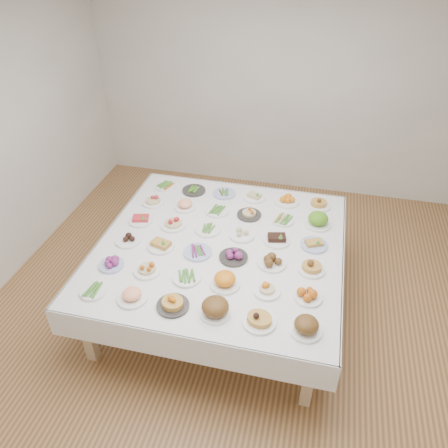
% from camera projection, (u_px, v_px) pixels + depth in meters
% --- Properties ---
extents(room_envelope, '(5.02, 5.02, 2.81)m').
position_uv_depth(room_envelope, '(239.00, 138.00, 3.46)').
color(room_envelope, '#A57344').
rests_on(room_envelope, ground).
extents(display_table, '(2.28, 2.28, 0.75)m').
position_uv_depth(display_table, '(220.00, 250.00, 4.14)').
color(display_table, white).
rests_on(display_table, ground).
extents(dish_0, '(0.22, 0.22, 0.05)m').
position_uv_depth(dish_0, '(93.00, 290.00, 3.57)').
color(dish_0, white).
rests_on(dish_0, display_table).
extents(dish_1, '(0.25, 0.25, 0.14)m').
position_uv_depth(dish_1, '(132.00, 293.00, 3.48)').
color(dish_1, white).
rests_on(dish_1, display_table).
extents(dish_2, '(0.26, 0.26, 0.14)m').
position_uv_depth(dish_2, '(172.00, 301.00, 3.41)').
color(dish_2, '#2C2A27').
rests_on(dish_2, display_table).
extents(dish_3, '(0.24, 0.24, 0.16)m').
position_uv_depth(dish_3, '(215.00, 307.00, 3.35)').
color(dish_3, white).
rests_on(dish_3, display_table).
extents(dish_4, '(0.25, 0.25, 0.16)m').
position_uv_depth(dish_4, '(260.00, 316.00, 3.27)').
color(dish_4, white).
rests_on(dish_4, display_table).
extents(dish_5, '(0.26, 0.26, 0.15)m').
position_uv_depth(dish_5, '(306.00, 325.00, 3.21)').
color(dish_5, white).
rests_on(dish_5, display_table).
extents(dish_6, '(0.22, 0.22, 0.10)m').
position_uv_depth(dish_6, '(111.00, 262.00, 3.83)').
color(dish_6, '#4C66B2').
rests_on(dish_6, display_table).
extents(dish_7, '(0.23, 0.23, 0.13)m').
position_uv_depth(dish_7, '(147.00, 266.00, 3.75)').
color(dish_7, white).
rests_on(dish_7, display_table).
extents(dish_8, '(0.24, 0.24, 0.06)m').
position_uv_depth(dish_8, '(187.00, 277.00, 3.70)').
color(dish_8, white).
rests_on(dish_8, display_table).
extents(dish_9, '(0.25, 0.25, 0.16)m').
position_uv_depth(dish_9, '(225.00, 278.00, 3.61)').
color(dish_9, white).
rests_on(dish_9, display_table).
extents(dish_10, '(0.22, 0.22, 0.11)m').
position_uv_depth(dish_10, '(267.00, 288.00, 3.56)').
color(dish_10, white).
rests_on(dish_10, display_table).
extents(dish_11, '(0.23, 0.23, 0.11)m').
position_uv_depth(dish_11, '(308.00, 294.00, 3.50)').
color(dish_11, white).
rests_on(dish_11, display_table).
extents(dish_12, '(0.24, 0.24, 0.09)m').
position_uv_depth(dish_12, '(128.00, 239.00, 4.11)').
color(dish_12, white).
rests_on(dish_12, display_table).
extents(dish_13, '(0.25, 0.25, 0.11)m').
position_uv_depth(dish_13, '(161.00, 243.00, 4.04)').
color(dish_13, white).
rests_on(dish_13, display_table).
extents(dish_14, '(0.26, 0.26, 0.06)m').
position_uv_depth(dish_14, '(198.00, 251.00, 3.98)').
color(dish_14, '#4C66B2').
rests_on(dish_14, display_table).
extents(dish_15, '(0.26, 0.26, 0.12)m').
position_uv_depth(dish_15, '(233.00, 254.00, 3.90)').
color(dish_15, '#2C2A27').
rests_on(dish_15, display_table).
extents(dish_16, '(0.25, 0.25, 0.12)m').
position_uv_depth(dish_16, '(272.00, 260.00, 3.84)').
color(dish_16, white).
rests_on(dish_16, display_table).
extents(dish_17, '(0.23, 0.23, 0.15)m').
position_uv_depth(dish_17, '(312.00, 264.00, 3.76)').
color(dish_17, white).
rests_on(dish_17, display_table).
extents(dish_18, '(0.24, 0.24, 0.11)m').
position_uv_depth(dish_18, '(141.00, 218.00, 4.38)').
color(dish_18, white).
rests_on(dish_18, display_table).
extents(dish_19, '(0.25, 0.25, 0.14)m').
position_uv_depth(dish_19, '(173.00, 220.00, 4.30)').
color(dish_19, white).
rests_on(dish_19, display_table).
extents(dish_20, '(0.25, 0.25, 0.05)m').
position_uv_depth(dish_20, '(208.00, 229.00, 4.26)').
color(dish_20, white).
rests_on(dish_20, display_table).
extents(dish_21, '(0.24, 0.24, 0.10)m').
position_uv_depth(dish_21, '(242.00, 233.00, 4.18)').
color(dish_21, white).
rests_on(dish_21, display_table).
extents(dish_22, '(0.25, 0.25, 0.12)m').
position_uv_depth(dish_22, '(277.00, 237.00, 4.11)').
color(dish_22, white).
rests_on(dish_22, display_table).
extents(dish_23, '(0.25, 0.25, 0.10)m').
position_uv_depth(dish_23, '(314.00, 243.00, 4.05)').
color(dish_23, '#4C66B2').
rests_on(dish_23, display_table).
extents(dish_24, '(0.23, 0.23, 0.13)m').
position_uv_depth(dish_24, '(153.00, 199.00, 4.64)').
color(dish_24, white).
rests_on(dish_24, display_table).
extents(dish_25, '(0.22, 0.22, 0.12)m').
position_uv_depth(dish_25, '(185.00, 204.00, 4.57)').
color(dish_25, white).
rests_on(dish_25, display_table).
extents(dish_26, '(0.24, 0.24, 0.06)m').
position_uv_depth(dish_26, '(217.00, 210.00, 4.52)').
color(dish_26, white).
rests_on(dish_26, display_table).
extents(dish_27, '(0.24, 0.24, 0.13)m').
position_uv_depth(dish_27, '(249.00, 211.00, 4.45)').
color(dish_27, '#2C2A27').
rests_on(dish_27, display_table).
extents(dish_28, '(0.22, 0.22, 0.05)m').
position_uv_depth(dish_28, '(283.00, 220.00, 4.39)').
color(dish_28, white).
rests_on(dish_28, display_table).
extents(dish_29, '(0.26, 0.26, 0.17)m').
position_uv_depth(dish_29, '(318.00, 218.00, 4.30)').
color(dish_29, white).
rests_on(dish_29, display_table).
extents(dish_30, '(0.23, 0.23, 0.05)m').
position_uv_depth(dish_30, '(166.00, 185.00, 4.94)').
color(dish_30, white).
rests_on(dish_30, display_table).
extents(dish_31, '(0.25, 0.25, 0.05)m').
position_uv_depth(dish_31, '(194.00, 190.00, 4.86)').
color(dish_31, '#2C2A27').
rests_on(dish_31, display_table).
extents(dish_32, '(0.24, 0.24, 0.05)m').
position_uv_depth(dish_32, '(224.00, 193.00, 4.81)').
color(dish_32, '#4C66B2').
rests_on(dish_32, display_table).
extents(dish_33, '(0.23, 0.23, 0.11)m').
position_uv_depth(dish_33, '(254.00, 195.00, 4.73)').
color(dish_33, white).
rests_on(dish_33, display_table).
extents(dish_34, '(0.25, 0.25, 0.11)m').
position_uv_depth(dish_34, '(287.00, 199.00, 4.66)').
color(dish_34, white).
rests_on(dish_34, display_table).
extents(dish_35, '(0.25, 0.25, 0.14)m').
position_uv_depth(dish_35, '(319.00, 201.00, 4.59)').
color(dish_35, white).
rests_on(dish_35, display_table).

